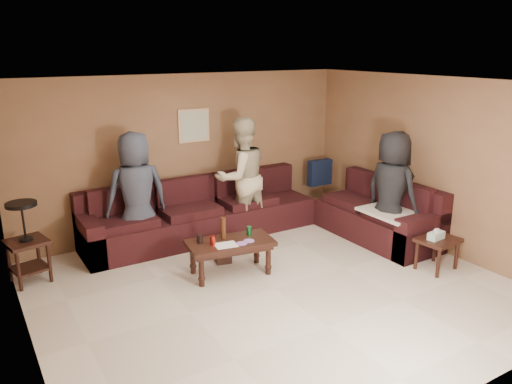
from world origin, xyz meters
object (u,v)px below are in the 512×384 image
(sectional_sofa, at_px, (265,218))
(end_table_left, at_px, (26,241))
(coffee_table, at_px, (230,246))
(waste_bin, at_px, (223,253))
(side_table_right, at_px, (437,242))
(person_middle, at_px, (241,177))
(person_right, at_px, (391,191))
(person_left, at_px, (137,194))

(sectional_sofa, xyz_separation_m, end_table_left, (-3.36, 0.27, 0.23))
(coffee_table, distance_m, waste_bin, 0.48)
(end_table_left, bearing_deg, side_table_right, -27.37)
(person_middle, bearing_deg, end_table_left, -1.93)
(person_middle, bearing_deg, side_table_right, 117.91)
(side_table_right, distance_m, person_right, 1.01)
(side_table_right, xyz_separation_m, waste_bin, (-2.34, 1.70, -0.26))
(waste_bin, height_order, person_middle, person_middle)
(person_left, bearing_deg, end_table_left, 9.32)
(end_table_left, distance_m, person_middle, 3.18)
(waste_bin, height_order, person_right, person_right)
(coffee_table, xyz_separation_m, person_left, (-0.79, 1.29, 0.50))
(side_table_right, xyz_separation_m, person_middle, (-1.56, 2.54, 0.55))
(side_table_right, relative_size, person_right, 0.33)
(sectional_sofa, bearing_deg, person_middle, 119.70)
(coffee_table, height_order, person_right, person_right)
(person_left, bearing_deg, person_right, 154.66)
(coffee_table, height_order, person_left, person_left)
(end_table_left, distance_m, waste_bin, 2.53)
(end_table_left, distance_m, person_left, 1.55)
(coffee_table, distance_m, person_right, 2.51)
(coffee_table, xyz_separation_m, end_table_left, (-2.29, 1.13, 0.16))
(end_table_left, xyz_separation_m, person_left, (1.50, 0.17, 0.34))
(person_left, relative_size, person_right, 1.02)
(sectional_sofa, height_order, side_table_right, sectional_sofa)
(waste_bin, bearing_deg, person_middle, 47.06)
(coffee_table, bearing_deg, end_table_left, 153.76)
(sectional_sofa, relative_size, waste_bin, 18.23)
(sectional_sofa, height_order, person_right, person_right)
(coffee_table, distance_m, person_left, 1.59)
(end_table_left, bearing_deg, waste_bin, -17.29)
(coffee_table, relative_size, side_table_right, 2.03)
(sectional_sofa, xyz_separation_m, person_middle, (-0.21, 0.37, 0.60))
(side_table_right, height_order, person_left, person_left)
(coffee_table, relative_size, waste_bin, 4.64)
(coffee_table, distance_m, side_table_right, 2.76)
(sectional_sofa, bearing_deg, waste_bin, -154.53)
(side_table_right, distance_m, waste_bin, 2.90)
(person_right, bearing_deg, end_table_left, 65.51)
(side_table_right, bearing_deg, person_left, 140.95)
(coffee_table, relative_size, person_left, 0.66)
(sectional_sofa, distance_m, end_table_left, 3.38)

